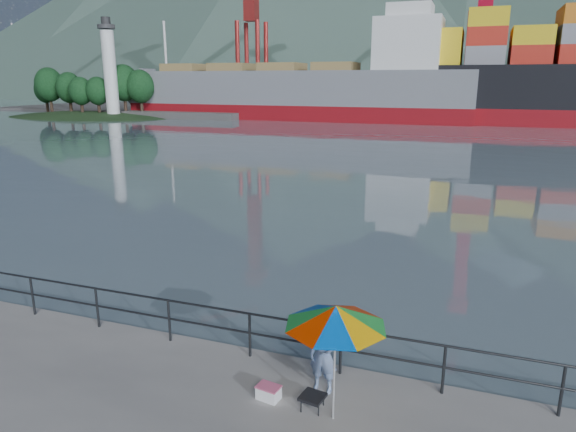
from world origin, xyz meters
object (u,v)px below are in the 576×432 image
object	(u,v)px
cooler_bag	(269,393)
beach_umbrella	(336,316)
fisherman	(324,355)
bulk_carrier	(306,91)

from	to	relation	value
cooler_bag	beach_umbrella	bearing A→B (deg)	3.04
beach_umbrella	cooler_bag	distance (m)	2.26
fisherman	bulk_carrier	world-z (taller)	bulk_carrier
cooler_bag	bulk_carrier	xyz separation A→B (m)	(-21.77, 69.20, 3.97)
bulk_carrier	beach_umbrella	bearing A→B (deg)	-71.60
cooler_bag	bulk_carrier	world-z (taller)	bulk_carrier
fisherman	cooler_bag	world-z (taller)	fisherman
beach_umbrella	cooler_bag	bearing A→B (deg)	173.56
fisherman	cooler_bag	size ratio (longest dim) A/B	3.64
bulk_carrier	cooler_bag	bearing A→B (deg)	-72.53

